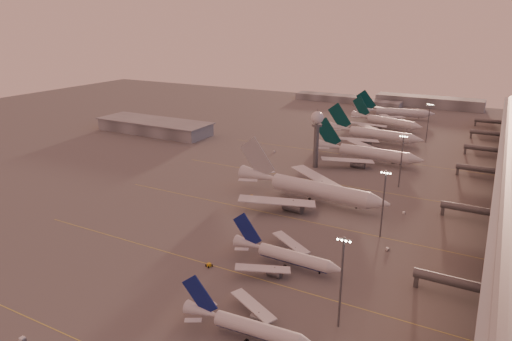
% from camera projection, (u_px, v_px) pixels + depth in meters
% --- Properties ---
extents(ground, '(700.00, 700.00, 0.00)m').
position_uv_depth(ground, '(159.00, 269.00, 141.48)').
color(ground, '#585656').
rests_on(ground, ground).
extents(taxiway_markings, '(180.00, 185.25, 0.02)m').
position_uv_depth(taxiway_markings, '(315.00, 222.00, 174.73)').
color(taxiway_markings, gold).
rests_on(taxiway_markings, ground).
extents(hangar, '(82.00, 27.00, 8.50)m').
position_uv_depth(hangar, '(154.00, 126.00, 311.09)').
color(hangar, slate).
rests_on(hangar, ground).
extents(radar_tower, '(6.40, 6.40, 31.10)m').
position_uv_depth(radar_tower, '(317.00, 128.00, 232.84)').
color(radar_tower, '#595B60').
rests_on(radar_tower, ground).
extents(mast_a, '(3.60, 0.56, 25.00)m').
position_uv_depth(mast_a, '(341.00, 279.00, 111.02)').
color(mast_a, '#595B60').
rests_on(mast_a, ground).
extents(mast_b, '(3.60, 0.56, 25.00)m').
position_uv_depth(mast_b, '(383.00, 201.00, 158.31)').
color(mast_b, '#595B60').
rests_on(mast_b, ground).
extents(mast_c, '(3.60, 0.56, 25.00)m').
position_uv_depth(mast_c, '(401.00, 159.00, 206.49)').
color(mast_c, '#595B60').
rests_on(mast_c, ground).
extents(mast_d, '(3.60, 0.56, 25.00)m').
position_uv_depth(mast_d, '(428.00, 121.00, 282.56)').
color(mast_d, '#595B60').
rests_on(mast_d, ground).
extents(distant_horizon, '(165.00, 37.50, 9.00)m').
position_uv_depth(distant_horizon, '(396.00, 101.00, 410.63)').
color(distant_horizon, slate).
rests_on(distant_horizon, ground).
extents(narrowbody_near, '(35.81, 28.53, 13.98)m').
position_uv_depth(narrowbody_near, '(248.00, 329.00, 110.00)').
color(narrowbody_near, silver).
rests_on(narrowbody_near, ground).
extents(narrowbody_mid, '(38.05, 30.37, 14.87)m').
position_uv_depth(narrowbody_mid, '(286.00, 257.00, 142.59)').
color(narrowbody_mid, silver).
rests_on(narrowbody_mid, ground).
extents(widebody_white, '(70.02, 55.92, 24.62)m').
position_uv_depth(widebody_white, '(310.00, 192.00, 193.09)').
color(widebody_white, silver).
rests_on(widebody_white, ground).
extents(greentail_a, '(61.13, 49.28, 22.19)m').
position_uv_depth(greentail_a, '(367.00, 155.00, 246.45)').
color(greentail_a, silver).
rests_on(greentail_a, ground).
extents(greentail_b, '(62.60, 50.33, 22.76)m').
position_uv_depth(greentail_b, '(374.00, 136.00, 286.09)').
color(greentail_b, silver).
rests_on(greentail_b, ground).
extents(greentail_c, '(54.97, 43.66, 20.74)m').
position_uv_depth(greentail_c, '(386.00, 123.00, 323.81)').
color(greentail_c, silver).
rests_on(greentail_c, ground).
extents(greentail_d, '(58.98, 47.15, 21.69)m').
position_uv_depth(greentail_d, '(395.00, 114.00, 353.96)').
color(greentail_d, silver).
rests_on(greentail_d, ground).
extents(gsv_truck_a, '(6.18, 2.41, 2.49)m').
position_uv_depth(gsv_truck_a, '(23.00, 338.00, 109.13)').
color(gsv_truck_a, silver).
rests_on(gsv_truck_a, ground).
extents(gsv_tug_mid, '(4.34, 3.40, 1.09)m').
position_uv_depth(gsv_tug_mid, '(209.00, 265.00, 142.86)').
color(gsv_tug_mid, gold).
rests_on(gsv_tug_mid, ground).
extents(gsv_truck_b, '(5.34, 3.04, 2.04)m').
position_uv_depth(gsv_truck_b, '(389.00, 248.00, 152.44)').
color(gsv_truck_b, silver).
rests_on(gsv_truck_b, ground).
extents(gsv_truck_c, '(5.46, 3.13, 2.08)m').
position_uv_depth(gsv_truck_c, '(253.00, 195.00, 198.40)').
color(gsv_truck_c, gold).
rests_on(gsv_truck_c, ground).
extents(gsv_catering_b, '(4.53, 2.59, 3.50)m').
position_uv_depth(gsv_catering_b, '(405.00, 210.00, 181.21)').
color(gsv_catering_b, silver).
rests_on(gsv_catering_b, ground).
extents(gsv_tug_far, '(3.04, 3.80, 0.95)m').
position_uv_depth(gsv_tug_far, '(335.00, 185.00, 211.95)').
color(gsv_tug_far, silver).
rests_on(gsv_tug_far, ground).
extents(gsv_truck_d, '(3.33, 4.99, 1.90)m').
position_uv_depth(gsv_truck_d, '(275.00, 151.00, 265.46)').
color(gsv_truck_d, silver).
rests_on(gsv_truck_d, ground).
extents(gsv_tug_hangar, '(3.74, 2.44, 1.02)m').
position_uv_depth(gsv_tug_hangar, '(393.00, 162.00, 245.30)').
color(gsv_tug_hangar, '#575A5C').
rests_on(gsv_tug_hangar, ground).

